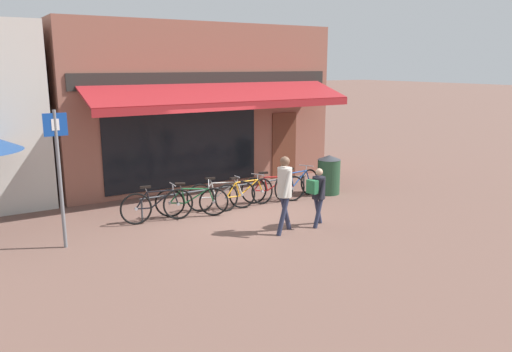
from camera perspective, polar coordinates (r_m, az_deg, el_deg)
ground_plane at (r=12.39m, az=-2.07°, el=-4.22°), size 160.00×160.00×0.00m
shop_front at (r=15.97m, az=-7.42°, el=8.20°), size 8.44×4.52×4.77m
bike_rack_rail at (r=12.75m, az=-2.96°, el=-1.46°), size 4.78×0.04×0.57m
bicycle_black at (r=11.82m, az=-11.22°, el=-3.31°), size 1.72×0.52×0.88m
bicycle_green at (r=12.06m, az=-7.36°, el=-2.89°), size 1.64×0.90×0.87m
bicycle_silver at (r=12.58m, az=-3.99°, el=-2.19°), size 1.75×0.60×0.86m
bicycle_orange at (r=12.76m, az=-1.32°, el=-1.99°), size 1.81×0.52×0.85m
bicycle_red at (r=13.23m, az=1.97°, el=-1.43°), size 1.70×0.67×0.84m
bicycle_blue at (r=13.73m, az=4.70°, el=-0.90°), size 1.74×0.60×0.87m
pedestrian_adult at (r=10.71m, az=3.28°, el=-1.10°), size 0.55×0.56×1.70m
pedestrian_child at (r=11.27m, az=7.07°, el=-1.65°), size 0.53×0.53×1.34m
litter_bin at (r=14.22m, az=8.31°, el=0.18°), size 0.65×0.65×1.11m
parking_sign at (r=10.39m, az=-21.61°, el=1.07°), size 0.44×0.07×2.75m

